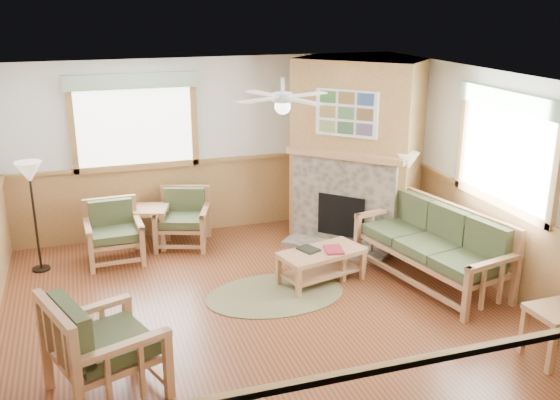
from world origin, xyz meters
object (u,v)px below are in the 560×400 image
object	(u,v)px
armchair_left	(105,344)
coffee_table	(321,266)
end_table_chairs	(150,227)
floor_lamp_left	(35,217)
end_table_sofa	(554,334)
footstool	(344,260)
sofa	(431,246)
armchair_back_left	(114,233)
floor_lamp_right	(404,203)
armchair_back_right	(182,219)

from	to	relation	value
armchair_left	coffee_table	bearing A→B (deg)	-79.87
end_table_chairs	floor_lamp_left	size ratio (longest dim) A/B	0.40
end_table_sofa	footstool	bearing A→B (deg)	114.58
sofa	footstool	distance (m)	1.15
armchair_back_left	floor_lamp_left	bearing A→B (deg)	177.88
sofa	armchair_left	bearing A→B (deg)	-85.69
sofa	armchair_left	distance (m)	4.29
sofa	floor_lamp_left	distance (m)	5.22
sofa	footstool	size ratio (longest dim) A/B	4.76
sofa	end_table_chairs	world-z (taller)	sofa
armchair_back_left	end_table_sofa	bearing A→B (deg)	-46.66
floor_lamp_right	floor_lamp_left	bearing A→B (deg)	169.28
footstool	floor_lamp_left	world-z (taller)	floor_lamp_left
end_table_chairs	floor_lamp_right	distance (m)	3.73
floor_lamp_right	sofa	bearing A→B (deg)	-98.54
end_table_chairs	coffee_table	bearing A→B (deg)	-44.64
footstool	floor_lamp_right	world-z (taller)	floor_lamp_right
armchair_back_right	end_table_chairs	xyz separation A→B (m)	(-0.47, 0.12, -0.11)
end_table_sofa	armchair_back_right	bearing A→B (deg)	125.72
armchair_back_right	footstool	world-z (taller)	armchair_back_right
footstool	armchair_back_right	bearing A→B (deg)	138.32
armchair_back_right	floor_lamp_left	size ratio (longest dim) A/B	0.55
sofa	floor_lamp_left	size ratio (longest dim) A/B	1.39
floor_lamp_left	end_table_chairs	bearing A→B (deg)	14.60
coffee_table	floor_lamp_right	world-z (taller)	floor_lamp_right
end_table_chairs	end_table_sofa	world-z (taller)	end_table_chairs
sofa	floor_lamp_right	xyz separation A→B (m)	(0.15, 1.01, 0.25)
armchair_back_left	footstool	size ratio (longest dim) A/B	1.87
end_table_chairs	armchair_back_left	bearing A→B (deg)	-143.54
armchair_left	end_table_sofa	size ratio (longest dim) A/B	1.80
armchair_back_left	end_table_sofa	world-z (taller)	armchair_back_left
sofa	end_table_chairs	size ratio (longest dim) A/B	3.52
armchair_left	coffee_table	world-z (taller)	armchair_left
armchair_left	floor_lamp_right	distance (m)	4.81
sofa	floor_lamp_right	size ratio (longest dim) A/B	1.43
sofa	end_table_sofa	bearing A→B (deg)	-5.54
end_table_sofa	floor_lamp_right	distance (m)	3.06
end_table_chairs	floor_lamp_left	distance (m)	1.64
sofa	armchair_back_right	xyz separation A→B (m)	(-2.83, 2.23, -0.07)
armchair_back_left	end_table_chairs	world-z (taller)	armchair_back_left
end_table_chairs	end_table_sofa	bearing A→B (deg)	-51.10
armchair_back_left	armchair_left	bearing A→B (deg)	-97.47
armchair_back_right	floor_lamp_right	bearing A→B (deg)	-2.97
sofa	armchair_back_right	distance (m)	3.60
armchair_left	end_table_sofa	distance (m)	4.43
footstool	floor_lamp_left	bearing A→B (deg)	160.24
end_table_chairs	floor_lamp_left	xyz separation A→B (m)	(-1.53, -0.40, 0.46)
armchair_left	end_table_chairs	distance (m)	3.64
armchair_back_right	coffee_table	size ratio (longest dim) A/B	0.77
end_table_chairs	floor_lamp_left	bearing A→B (deg)	-165.40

